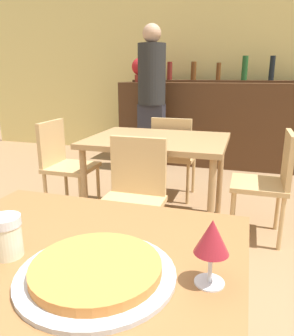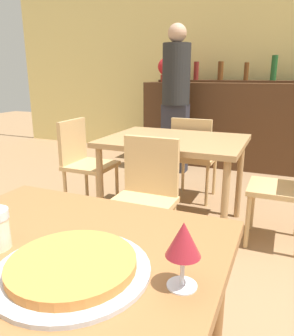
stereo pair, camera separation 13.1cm
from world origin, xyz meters
TOP-DOWN VIEW (x-y plane):
  - wall_back at (0.00, 4.40)m, footprint 8.00×0.05m
  - dining_table_near at (0.00, 0.00)m, footprint 0.92×0.82m
  - dining_table_far at (-0.24, 1.81)m, footprint 1.08×0.84m
  - bar_counter at (0.00, 3.90)m, footprint 2.60×0.56m
  - bar_back_shelf at (0.02, 4.04)m, footprint 2.39×0.24m
  - chair_far_side_front at (-0.24, 1.22)m, footprint 0.40×0.40m
  - chair_far_side_back at (-0.24, 2.40)m, footprint 0.40×0.40m
  - chair_far_side_left at (-1.10, 1.81)m, footprint 0.40×0.40m
  - chair_far_side_right at (0.62, 1.81)m, footprint 0.40×0.40m
  - pizza_tray at (0.11, -0.05)m, footprint 0.38×0.38m
  - cheese_shaker at (-0.15, -0.03)m, footprint 0.08×0.08m
  - person_standing at (-0.73, 3.32)m, footprint 0.34×0.34m
  - wine_glass at (0.37, 0.01)m, footprint 0.08×0.08m
  - potted_plant at (-1.05, 3.85)m, footprint 0.24×0.24m

SIDE VIEW (x-z plane):
  - chair_far_side_front at x=-0.24m, z-range 0.07..0.90m
  - chair_far_side_back at x=-0.24m, z-range 0.07..0.90m
  - chair_far_side_left at x=-1.10m, z-range 0.07..0.90m
  - chair_far_side_right at x=0.62m, z-range 0.07..0.90m
  - bar_counter at x=0.00m, z-range 0.00..1.11m
  - dining_table_far at x=-0.24m, z-range 0.29..1.02m
  - dining_table_near at x=0.00m, z-range 0.29..1.04m
  - pizza_tray at x=0.11m, z-range 0.76..0.79m
  - cheese_shaker at x=-0.15m, z-range 0.76..0.87m
  - wine_glass at x=0.37m, z-range 0.79..0.95m
  - person_standing at x=-0.73m, z-range 0.08..1.88m
  - bar_back_shelf at x=0.02m, z-range 1.01..1.35m
  - potted_plant at x=-1.05m, z-range 1.13..1.46m
  - wall_back at x=0.00m, z-range 0.00..2.80m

